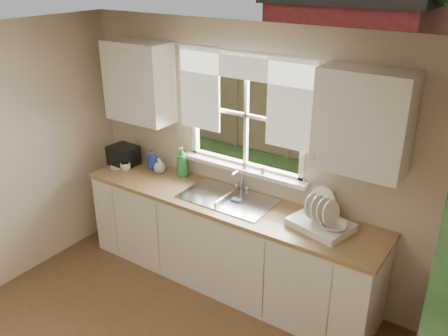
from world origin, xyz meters
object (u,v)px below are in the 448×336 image
Objects in this scene: dish_rack at (321,221)px; black_appliance at (124,155)px; soap_bottle_a at (182,162)px; cup at (125,167)px.

dish_rack reaches higher than black_appliance.
soap_bottle_a is at bearing 174.17° from dish_rack.
dish_rack is at bearing -9.67° from soap_bottle_a.
cup is at bearing -162.46° from soap_bottle_a.
soap_bottle_a is 2.93× the size of cup.
black_appliance is (-0.73, -0.12, -0.06)m from soap_bottle_a.
dish_rack is at bearing 1.75° from black_appliance.
black_appliance reaches higher than cup.
black_appliance is at bearing -174.69° from soap_bottle_a.
dish_rack is 4.94× the size of cup.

